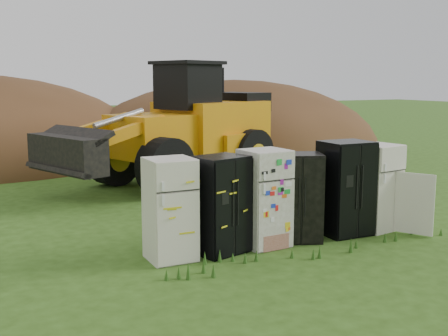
# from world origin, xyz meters

# --- Properties ---
(ground) EXTENTS (120.00, 120.00, 0.00)m
(ground) POSITION_xyz_m (0.00, 0.00, 0.00)
(ground) COLOR #2C4C14
(ground) RESTS_ON ground
(fridge_leftmost) EXTENTS (0.83, 0.79, 1.86)m
(fridge_leftmost) POSITION_xyz_m (-2.45, 0.03, 0.93)
(fridge_leftmost) COLOR silver
(fridge_leftmost) RESTS_ON ground
(fridge_black_side) EXTENTS (1.13, 0.99, 1.84)m
(fridge_black_side) POSITION_xyz_m (-1.46, 0.01, 0.92)
(fridge_black_side) COLOR black
(fridge_black_side) RESTS_ON ground
(fridge_sticker) EXTENTS (0.90, 0.84, 1.91)m
(fridge_sticker) POSITION_xyz_m (-0.50, 0.02, 0.95)
(fridge_sticker) COLOR silver
(fridge_sticker) RESTS_ON ground
(fridge_dark_mid) EXTENTS (1.13, 1.04, 1.78)m
(fridge_dark_mid) POSITION_xyz_m (0.31, 0.03, 0.89)
(fridge_dark_mid) COLOR black
(fridge_dark_mid) RESTS_ON ground
(fridge_black_right) EXTENTS (1.00, 0.83, 1.98)m
(fridge_black_right) POSITION_xyz_m (1.45, -0.02, 0.99)
(fridge_black_right) COLOR black
(fridge_black_right) RESTS_ON ground
(fridge_open_door) EXTENTS (0.96, 0.91, 1.87)m
(fridge_open_door) POSITION_xyz_m (2.31, -0.02, 0.93)
(fridge_open_door) COLOR silver
(fridge_open_door) RESTS_ON ground
(wheel_loader) EXTENTS (8.47, 5.70, 3.80)m
(wheel_loader) POSITION_xyz_m (0.02, 6.85, 1.90)
(wheel_loader) COLOR #CA790D
(wheel_loader) RESTS_ON ground
(dirt_mound_right) EXTENTS (13.87, 10.17, 6.45)m
(dirt_mound_right) POSITION_xyz_m (5.29, 12.43, 0.00)
(dirt_mound_right) COLOR #422A15
(dirt_mound_right) RESTS_ON ground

